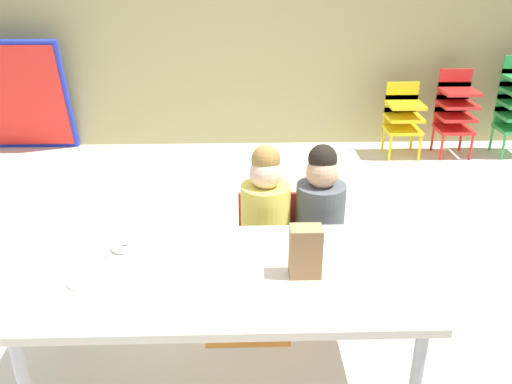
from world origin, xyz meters
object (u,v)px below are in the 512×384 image
Objects in this scene: donut_powdered_on_plate at (123,246)px; folded_activity_table at (20,97)px; kid_chair_yellow_stack at (403,115)px; paper_bag_brown at (305,252)px; seated_child_near_camera at (265,212)px; kid_chair_red_stack at (455,108)px; craft_table at (223,281)px; paper_plate_center_table at (89,279)px; paper_plate_near_edge at (123,250)px; seated_child_middle_seat at (320,211)px.

folded_activity_table is at bearing 117.53° from donut_powdered_on_plate.
paper_bag_brown is at bearing -113.09° from kid_chair_yellow_stack.
kid_chair_red_stack is (1.89, 2.31, -0.10)m from seated_child_near_camera.
paper_bag_brown is at bearing -78.77° from seated_child_near_camera.
craft_table is 9.17× the size of paper_plate_center_table.
folded_activity_table reaches higher than kid_chair_red_stack.
paper_plate_near_edge is (-2.06, -2.76, 0.20)m from kid_chair_yellow_stack.
seated_child_middle_seat is 5.10× the size of paper_plate_center_table.
kid_chair_yellow_stack is 6.38× the size of donut_powdered_on_plate.
kid_chair_yellow_stack is at bearing 61.39° from craft_table.
craft_table is 1.80× the size of seated_child_near_camera.
kid_chair_red_stack reaches higher than paper_plate_center_table.
paper_plate_center_table is 0.25m from donut_powdered_on_plate.
seated_child_middle_seat is at bearing 33.05° from paper_plate_center_table.
paper_plate_near_edge is at bearing 0.00° from donut_powdered_on_plate.
seated_child_middle_seat is 0.84× the size of folded_activity_table.
paper_bag_brown is 0.82m from donut_powdered_on_plate.
kid_chair_yellow_stack is 3.69m from paper_plate_center_table.
kid_chair_yellow_stack is (1.40, 2.31, -0.16)m from seated_child_near_camera.
seated_child_middle_seat is 1.05m from donut_powdered_on_plate.
seated_child_middle_seat reaches higher than paper_plate_center_table.
donut_powdered_on_plate is at bearing 164.82° from paper_bag_brown.
seated_child_middle_seat is 3.55m from folded_activity_table.
seated_child_near_camera is 4.17× the size of paper_bag_brown.
kid_chair_yellow_stack is (1.11, 2.31, -0.16)m from seated_child_middle_seat.
seated_child_middle_seat is at bearing 0.00° from seated_child_near_camera.
kid_chair_red_stack is at bearing 54.62° from craft_table.
paper_bag_brown is (2.34, -3.18, 0.17)m from folded_activity_table.
paper_plate_near_edge is (-2.54, -2.76, 0.14)m from kid_chair_red_stack.
paper_plate_near_edge is 1.00× the size of paper_plate_center_table.
paper_plate_center_table is at bearing -112.32° from donut_powdered_on_plate.
kid_chair_red_stack is 7.51× the size of donut_powdered_on_plate.
folded_activity_table is at bearing 117.53° from paper_plate_near_edge.
craft_table is 0.80m from seated_child_middle_seat.
seated_child_near_camera is 0.80m from paper_plate_near_edge.
paper_bag_brown reaches higher than kid_chair_red_stack.
paper_bag_brown is at bearing -5.29° from craft_table.
seated_child_near_camera reaches higher than kid_chair_yellow_stack.
kid_chair_yellow_stack is 3.78× the size of paper_plate_near_edge.
folded_activity_table is (-2.49, 2.52, -0.02)m from seated_child_middle_seat.
paper_plate_near_edge is at bearing -62.47° from folded_activity_table.
paper_plate_near_edge is 0.25m from paper_plate_center_table.
kid_chair_red_stack is 4.44× the size of paper_plate_center_table.
donut_powdered_on_plate is (-0.45, 0.18, 0.07)m from craft_table.
paper_plate_near_edge is 1.69× the size of donut_powdered_on_plate.
kid_chair_yellow_stack is at bearing 54.28° from paper_plate_center_table.
seated_child_middle_seat is at bearing 51.85° from craft_table.
paper_plate_center_table is (-0.54, -0.05, 0.05)m from craft_table.
kid_chair_red_stack is 0.74× the size of folded_activity_table.
folded_activity_table is 6.04× the size of paper_plate_near_edge.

